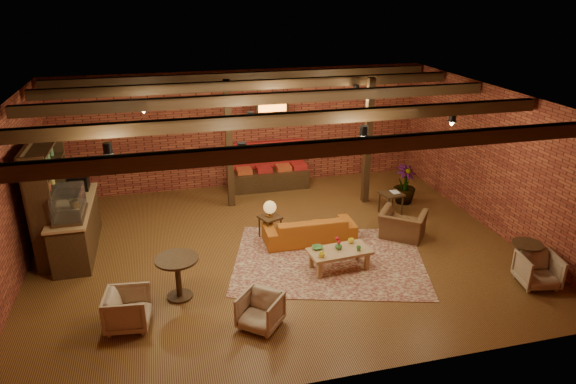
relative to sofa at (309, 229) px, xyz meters
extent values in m
plane|color=#3F1D0F|center=(-0.77, -0.19, -0.29)|extent=(10.00, 10.00, 0.00)
cube|color=black|center=(-0.77, -0.19, 2.91)|extent=(10.00, 8.00, 0.02)
cube|color=maroon|center=(-0.77, 3.81, 1.31)|extent=(10.00, 0.02, 3.20)
cube|color=maroon|center=(-0.77, -4.19, 1.31)|extent=(10.00, 0.02, 3.20)
cube|color=maroon|center=(-5.77, -0.19, 1.31)|extent=(0.02, 8.00, 3.20)
cube|color=maroon|center=(4.23, -0.19, 1.31)|extent=(0.02, 8.00, 3.20)
cylinder|color=black|center=(-0.77, 1.41, 2.56)|extent=(9.60, 0.12, 0.12)
cube|color=black|center=(-1.37, 2.41, 1.31)|extent=(0.16, 0.16, 3.20)
cube|color=black|center=(2.03, 1.81, 1.31)|extent=(0.16, 0.16, 3.20)
imported|color=#337F33|center=(-4.77, 1.01, 0.93)|extent=(0.35, 0.39, 0.30)
cube|color=orange|center=(-0.17, 2.91, 2.06)|extent=(0.86, 0.06, 0.30)
cube|color=maroon|center=(0.15, -0.92, -0.28)|extent=(4.49, 3.88, 0.01)
imported|color=#A25116|center=(0.00, 0.00, 0.00)|extent=(2.00, 0.81, 0.58)
cube|color=#A3734C|center=(0.23, -1.29, 0.10)|extent=(1.27, 0.71, 0.06)
cube|color=#A3734C|center=(-0.25, -1.55, -0.11)|extent=(0.08, 0.08, 0.36)
cube|color=#A3734C|center=(0.76, -1.46, -0.11)|extent=(0.08, 0.08, 0.36)
cube|color=#A3734C|center=(-0.29, -1.12, -0.11)|extent=(0.08, 0.08, 0.36)
cube|color=#A3734C|center=(0.72, -1.03, -0.11)|extent=(0.08, 0.08, 0.36)
imported|color=yellow|center=(-0.19, -1.48, 0.18)|extent=(0.13, 0.13, 0.10)
imported|color=#417F3A|center=(0.59, -1.41, 0.17)|extent=(0.11, 0.11, 0.09)
imported|color=yellow|center=(0.56, -1.07, 0.18)|extent=(0.13, 0.13, 0.10)
imported|color=#417F3A|center=(-0.17, -1.13, 0.15)|extent=(0.23, 0.23, 0.05)
imported|color=#417F3A|center=(0.23, -1.24, 0.19)|extent=(0.12, 0.12, 0.12)
sphere|color=red|center=(0.23, -1.24, 0.33)|extent=(0.10, 0.10, 0.10)
cube|color=black|center=(-0.80, 0.35, 0.22)|extent=(0.56, 0.56, 0.04)
cylinder|color=black|center=(-0.80, 0.35, -0.05)|extent=(0.04, 0.04, 0.49)
cylinder|color=olive|center=(-0.80, 0.35, 0.25)|extent=(0.14, 0.14, 0.02)
cylinder|color=olive|center=(-0.80, 0.35, 0.32)|extent=(0.04, 0.04, 0.20)
sphere|color=gold|center=(-0.80, 0.35, 0.46)|extent=(0.28, 0.28, 0.28)
cylinder|color=black|center=(-2.89, -1.54, 0.49)|extent=(0.77, 0.77, 0.04)
cylinder|color=black|center=(-2.89, -1.54, 0.10)|extent=(0.11, 0.11, 0.75)
cylinder|color=black|center=(-2.89, -1.54, -0.27)|extent=(0.46, 0.46, 0.04)
imported|color=beige|center=(-3.74, -2.19, 0.06)|extent=(0.73, 0.76, 0.71)
imported|color=beige|center=(-1.64, -2.73, 0.03)|extent=(0.86, 0.86, 0.65)
imported|color=brown|center=(2.06, -0.33, 0.13)|extent=(1.13, 1.08, 0.83)
cube|color=black|center=(2.34, 0.90, 0.24)|extent=(0.57, 0.57, 0.04)
cylinder|color=black|center=(2.34, 0.90, -0.04)|extent=(0.04, 0.04, 0.51)
imported|color=black|center=(2.34, 0.90, 0.28)|extent=(0.22, 0.27, 0.02)
cylinder|color=black|center=(3.63, -2.38, 0.37)|extent=(0.58, 0.58, 0.04)
cylinder|color=black|center=(3.63, -2.38, 0.04)|extent=(0.09, 0.09, 0.63)
cylinder|color=black|center=(3.63, -2.38, -0.27)|extent=(0.35, 0.35, 0.04)
imported|color=beige|center=(3.63, -2.76, 0.06)|extent=(0.78, 0.75, 0.69)
imported|color=#4C7F4C|center=(2.98, 1.48, 1.21)|extent=(2.20, 2.20, 3.00)
camera|label=1|loc=(-2.93, -9.67, 4.95)|focal=32.00mm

